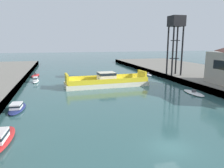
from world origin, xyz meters
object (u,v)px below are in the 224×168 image
(moored_boat_mid_right, at_px, (36,80))
(moored_boat_far_left, at_px, (194,93))
(chain_ferry, at_px, (106,82))
(moored_boat_near_left, at_px, (35,75))
(moored_boat_far_right, at_px, (17,107))
(crane_tower, at_px, (176,28))
(moored_boat_mid_left, at_px, (148,75))

(moored_boat_mid_right, distance_m, moored_boat_far_left, 38.97)
(chain_ferry, relative_size, moored_boat_mid_right, 3.91)
(chain_ferry, height_order, moored_boat_near_left, chain_ferry)
(moored_boat_far_left, distance_m, moored_boat_far_right, 33.38)
(moored_boat_near_left, xyz_separation_m, crane_tower, (37.96, -15.75, 13.78))
(moored_boat_far_right, bearing_deg, moored_boat_near_left, 90.24)
(moored_boat_mid_right, distance_m, crane_tower, 39.84)
(chain_ferry, distance_m, moored_boat_near_left, 26.29)
(moored_boat_mid_right, xyz_separation_m, moored_boat_far_left, (32.51, -21.50, -0.36))
(moored_boat_mid_right, relative_size, crane_tower, 0.32)
(moored_boat_mid_left, relative_size, moored_boat_far_right, 0.83)
(moored_boat_near_left, bearing_deg, chain_ferry, -47.02)
(moored_boat_near_left, height_order, moored_boat_mid_left, moored_boat_near_left)
(moored_boat_near_left, xyz_separation_m, moored_boat_mid_left, (34.41, -6.53, -0.07))
(moored_boat_mid_left, relative_size, moored_boat_mid_right, 1.08)
(moored_boat_mid_left, height_order, moored_boat_far_right, moored_boat_far_right)
(moored_boat_far_left, bearing_deg, chain_ferry, 141.53)
(moored_boat_near_left, height_order, crane_tower, crane_tower)
(chain_ferry, distance_m, moored_boat_mid_right, 19.31)
(moored_boat_mid_left, xyz_separation_m, moored_boat_far_left, (-0.98, -25.02, -0.04))
(moored_boat_mid_left, bearing_deg, moored_boat_mid_right, -173.99)
(chain_ferry, height_order, moored_boat_far_left, chain_ferry)
(crane_tower, bearing_deg, moored_boat_mid_left, 111.06)
(moored_boat_near_left, relative_size, crane_tower, 0.43)
(chain_ferry, xyz_separation_m, moored_boat_mid_right, (-16.99, 9.17, -0.48))
(moored_boat_near_left, relative_size, moored_boat_far_left, 1.04)
(moored_boat_mid_right, distance_m, moored_boat_far_right, 23.90)
(moored_boat_far_left, bearing_deg, moored_boat_mid_left, 87.76)
(moored_boat_far_left, bearing_deg, moored_boat_mid_right, 146.52)
(moored_boat_near_left, relative_size, moored_boat_mid_right, 1.33)
(moored_boat_near_left, xyz_separation_m, moored_boat_mid_right, (0.92, -10.05, 0.25))
(moored_boat_near_left, xyz_separation_m, moored_boat_far_right, (0.14, -33.94, 0.15))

